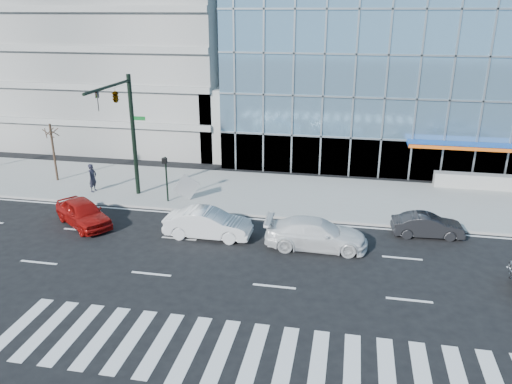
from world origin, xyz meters
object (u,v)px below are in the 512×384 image
traffic_signal (121,110)px  dark_sedan (428,226)px  white_suv (316,234)px  white_sedan (208,224)px  ped_signal_post (166,172)px  red_sedan (83,213)px  tilted_panel (187,187)px  street_tree_near (51,132)px  pedestrian (93,178)px

traffic_signal → dark_sedan: traffic_signal is taller
traffic_signal → white_suv: size_ratio=1.48×
white_sedan → ped_signal_post: bearing=42.6°
ped_signal_post → white_suv: ped_signal_post is taller
traffic_signal → red_sedan: bearing=-106.2°
red_sedan → white_sedan: bearing=-54.5°
tilted_panel → street_tree_near: bearing=147.6°
traffic_signal → street_tree_near: size_ratio=1.89×
dark_sedan → white_sedan: bearing=97.2°
red_sedan → tilted_panel: bearing=-8.9°
street_tree_near → dark_sedan: 26.12m
red_sedan → pedestrian: bearing=58.8°
white_suv → pedestrian: (-15.72, 5.41, 0.34)m
white_suv → tilted_panel: size_ratio=4.17×
pedestrian → dark_sedan: bearing=-91.6°
red_sedan → tilted_panel: tilted_panel is taller
traffic_signal → ped_signal_post: size_ratio=2.67×
white_suv → street_tree_near: bearing=68.5°
white_sedan → dark_sedan: size_ratio=1.24×
dark_sedan → white_suv: bearing=109.3°
ped_signal_post → white_sedan: size_ratio=0.62×
dark_sedan → tilted_panel: (-14.85, 2.43, 0.41)m
red_sedan → pedestrian: 5.50m
white_suv → white_sedan: size_ratio=1.12×
white_suv → tilted_panel: tilted_panel is taller
street_tree_near → dark_sedan: (25.54, -4.50, -3.14)m
traffic_signal → white_suv: 14.26m
white_suv → red_sedan: (-13.65, 0.34, -0.01)m
tilted_panel → red_sedan: bearing=-157.0°
traffic_signal → red_sedan: 6.71m
traffic_signal → street_tree_near: (-7.00, 2.93, -2.39)m
street_tree_near → ped_signal_post: bearing=-15.1°
white_suv → pedestrian: 16.63m
pedestrian → white_sedan: bearing=-112.5°
traffic_signal → ped_signal_post: bearing=8.5°
ped_signal_post → street_tree_near: street_tree_near is taller
street_tree_near → red_sedan: 9.46m
red_sedan → pedestrian: pedestrian is taller
street_tree_near → white_sedan: bearing=-27.1°
white_sedan → tilted_panel: tilted_panel is taller
tilted_panel → traffic_signal: bearing=171.8°
red_sedan → street_tree_near: bearing=77.7°
white_sedan → dark_sedan: (12.00, 2.43, -0.16)m
white_sedan → pedestrian: bearing=61.6°
white_suv → white_sedan: 6.00m
ped_signal_post → street_tree_near: size_ratio=0.71×
street_tree_near → pedestrian: 4.95m
traffic_signal → tilted_panel: (3.68, 0.87, -5.11)m
white_sedan → red_sedan: (-7.65, 0.15, -0.02)m
white_sedan → tilted_panel: (-2.85, 4.86, 0.26)m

